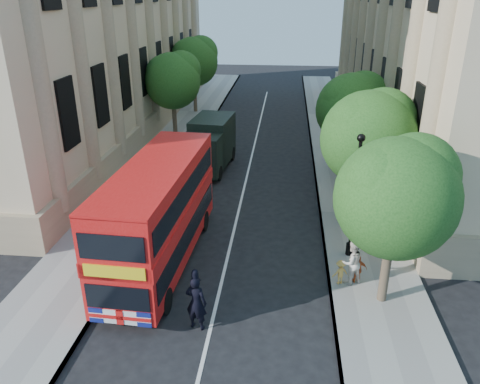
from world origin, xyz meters
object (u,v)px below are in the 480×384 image
(double_decker_bus, at_px, (159,212))
(woman_pedestrian, at_px, (352,262))
(box_van, at_px, (210,146))
(police_constable, at_px, (196,303))
(lamp_post, at_px, (354,202))

(double_decker_bus, height_order, woman_pedestrian, double_decker_bus)
(double_decker_bus, distance_m, box_van, 10.94)
(box_van, bearing_deg, police_constable, -76.97)
(box_van, distance_m, police_constable, 14.87)
(lamp_post, height_order, box_van, lamp_post)
(double_decker_bus, relative_size, police_constable, 4.60)
(police_constable, distance_m, woman_pedestrian, 6.01)
(lamp_post, distance_m, double_decker_bus, 7.66)
(woman_pedestrian, bearing_deg, double_decker_bus, -30.97)
(lamp_post, bearing_deg, box_van, 127.19)
(double_decker_bus, bearing_deg, woman_pedestrian, -4.14)
(woman_pedestrian, bearing_deg, police_constable, 5.17)
(lamp_post, xyz_separation_m, box_van, (-7.38, 9.73, -1.01))
(woman_pedestrian, bearing_deg, box_van, -82.86)
(box_van, bearing_deg, woman_pedestrian, -53.14)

